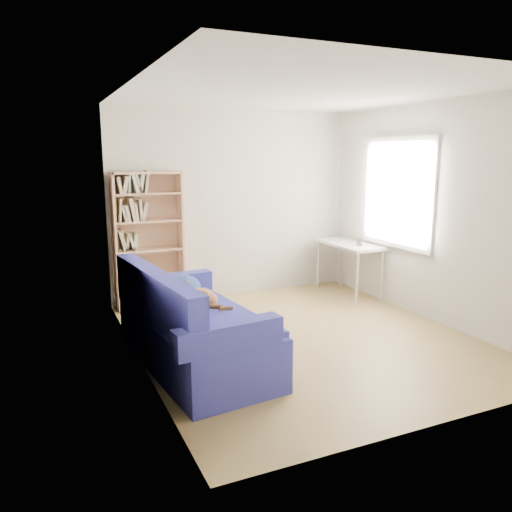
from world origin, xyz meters
The scene contains 6 objects.
ground centered at (0.00, 0.00, 0.00)m, with size 4.00×4.00×0.00m, color olive.
room_shell centered at (0.10, 0.03, 1.64)m, with size 3.54×4.04×2.62m.
sofa centered at (-1.32, -0.19, 0.36)m, with size 1.12×2.02×0.95m.
bookshelf centered at (-1.25, 1.85, 0.82)m, with size 0.89×0.28×1.77m.
desk centered at (1.48, 1.29, 0.67)m, with size 0.50×1.09×0.75m.
pen_cup centered at (1.49, 1.06, 0.81)m, with size 0.09×0.09×0.16m.
Camera 1 is at (-2.59, -4.55, 1.97)m, focal length 35.00 mm.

